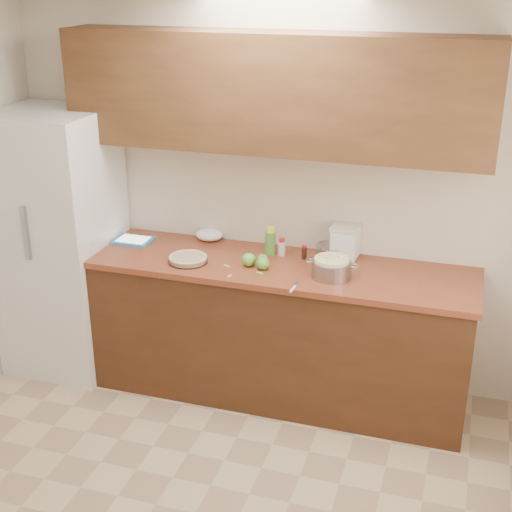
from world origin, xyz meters
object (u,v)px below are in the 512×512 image
(pie, at_px, (188,259))
(flour_canister, at_px, (345,241))
(tablet, at_px, (133,240))
(colander, at_px, (331,268))

(pie, xyz_separation_m, flour_canister, (0.93, 0.38, 0.09))
(tablet, bearing_deg, pie, -24.34)
(flour_canister, height_order, tablet, flour_canister)
(colander, relative_size, flour_canister, 1.53)
(colander, xyz_separation_m, tablet, (-1.40, 0.18, -0.05))
(flour_canister, bearing_deg, colander, -93.10)
(tablet, bearing_deg, flour_canister, 6.27)
(pie, distance_m, colander, 0.91)
(pie, xyz_separation_m, colander, (0.91, 0.04, 0.04))
(colander, height_order, tablet, colander)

